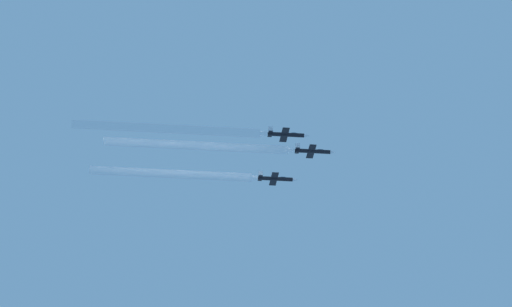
{
  "coord_description": "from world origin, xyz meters",
  "views": [
    {
      "loc": [
        466.92,
        -57.2,
        1.86
      ],
      "look_at": [
        0.03,
        -7.81,
        247.24
      ],
      "focal_mm": 123.68,
      "sensor_mm": 36.0,
      "label": 1
    }
  ],
  "objects": [
    {
      "name": "smoke_trail_lead",
      "position": [
        -0.01,
        -24.83,
        248.99
      ],
      "size": [
        2.58,
        57.67,
        2.58
      ],
      "color": "white"
    },
    {
      "name": "jet_right_wingman",
      "position": [
        14.4,
        -0.03,
        246.47
      ],
      "size": [
        8.84,
        12.88,
        3.09
      ],
      "color": "black"
    },
    {
      "name": "jet_lead",
      "position": [
        -0.01,
        9.87,
        249.02
      ],
      "size": [
        8.84,
        12.88,
        3.09
      ],
      "color": "black"
    },
    {
      "name": "smoke_trail_left_wingman",
      "position": [
        -14.29,
        -31.64,
        246.31
      ],
      "size": [
        2.58,
        51.83,
        2.58
      ],
      "color": "white"
    },
    {
      "name": "smoke_trail_right_wingman",
      "position": [
        14.4,
        -34.59,
        246.44
      ],
      "size": [
        2.58,
        57.4,
        2.58
      ],
      "color": "white"
    },
    {
      "name": "jet_left_wingman",
      "position": [
        -14.29,
        0.14,
        246.34
      ],
      "size": [
        8.84,
        12.88,
        3.09
      ],
      "color": "black"
    }
  ]
}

